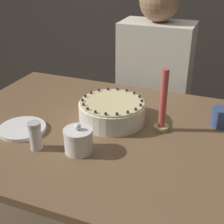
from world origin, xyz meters
The scene contains 8 objects.
dining_table centered at (0.00, 0.00, 0.62)m, with size 1.41×0.95×0.73m.
cake centered at (-0.04, 0.08, 0.77)m, with size 0.28×0.28×0.10m.
sugar_bowl centered at (-0.07, -0.18, 0.77)m, with size 0.11×0.11×0.11m.
sugar_shaker centered at (-0.22, -0.22, 0.78)m, with size 0.05×0.05×0.11m.
plate_stack centered at (-0.35, -0.13, 0.74)m, with size 0.19×0.19×0.02m.
candle centered at (0.17, 0.08, 0.83)m, with size 0.06×0.06×0.26m.
cup centered at (0.39, 0.20, 0.77)m, with size 0.08×0.08×0.08m.
person_man_blue_shirt centered at (-0.01, 0.67, 0.55)m, with size 0.40×0.34×1.25m.
Camera 1 is at (0.38, -1.01, 1.37)m, focal length 50.00 mm.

